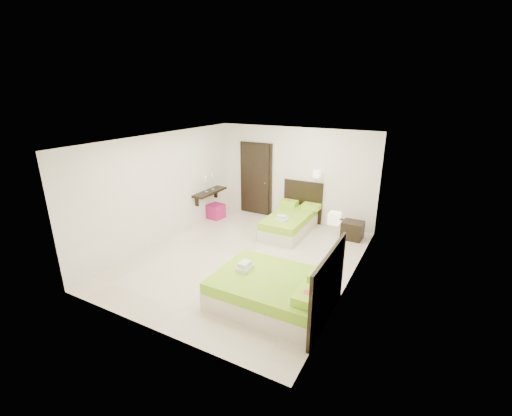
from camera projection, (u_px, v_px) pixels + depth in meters
The scene contains 7 objects.
floor at pixel (246, 258), 7.57m from camera, with size 5.50×5.50×0.00m, color beige.
bed_single at pixel (291, 221), 8.94m from camera, with size 1.12×1.87×1.54m.
bed_double at pixel (277, 290), 5.83m from camera, with size 1.98×1.68×1.63m.
nightstand at pixel (352, 230), 8.50m from camera, with size 0.50×0.44×0.44m, color black.
ottoman at pixel (216, 211), 9.88m from camera, with size 0.41×0.41×0.41m, color #9A1455.
door at pixel (256, 179), 10.01m from camera, with size 1.02×0.15×2.14m.
console_shelf at pixel (210, 192), 9.57m from camera, with size 0.35×1.20×0.78m.
Camera 1 is at (3.44, -5.86, 3.53)m, focal length 24.00 mm.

